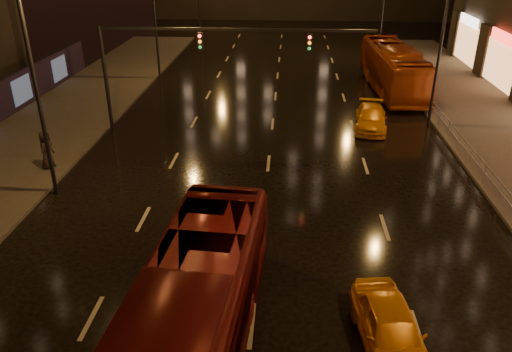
# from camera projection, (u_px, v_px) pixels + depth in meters

# --- Properties ---
(ground) EXTENTS (140.00, 140.00, 0.00)m
(ground) POSITION_uv_depth(u_px,v_px,m) (271.00, 135.00, 29.58)
(ground) COLOR black
(ground) RESTS_ON ground
(sidewalk_left) EXTENTS (7.00, 70.00, 0.15)m
(sidewalk_left) POSITION_uv_depth(u_px,v_px,m) (8.00, 163.00, 25.85)
(sidewalk_left) COLOR #38332D
(sidewalk_left) RESTS_ON ground
(traffic_signal) EXTENTS (15.31, 0.32, 6.20)m
(traffic_signal) POSITION_uv_depth(u_px,v_px,m) (182.00, 54.00, 27.81)
(traffic_signal) COLOR black
(traffic_signal) RESTS_ON ground
(railing_right) EXTENTS (0.05, 56.00, 1.00)m
(railing_right) POSITION_uv_depth(u_px,v_px,m) (460.00, 138.00, 26.79)
(railing_right) COLOR #99999E
(railing_right) RESTS_ON sidewalk_right
(bus_red) EXTENTS (3.60, 11.80, 3.24)m
(bus_red) POSITION_uv_depth(u_px,v_px,m) (188.00, 329.00, 12.80)
(bus_red) COLOR #620F0E
(bus_red) RESTS_ON ground
(bus_curb) EXTENTS (3.37, 12.26, 3.38)m
(bus_curb) POSITION_uv_depth(u_px,v_px,m) (393.00, 68.00, 37.40)
(bus_curb) COLOR #9B3A0F
(bus_curb) RESTS_ON ground
(taxi_near) EXTENTS (2.12, 4.27, 1.40)m
(taxi_near) POSITION_uv_depth(u_px,v_px,m) (391.00, 330.00, 14.06)
(taxi_near) COLOR orange
(taxi_near) RESTS_ON ground
(taxi_far) EXTENTS (2.37, 4.64, 1.29)m
(taxi_far) POSITION_uv_depth(u_px,v_px,m) (371.00, 118.00, 30.41)
(taxi_far) COLOR orange
(taxi_far) RESTS_ON ground
(pedestrian_c) EXTENTS (0.62, 0.95, 1.94)m
(pedestrian_c) POSITION_uv_depth(u_px,v_px,m) (46.00, 150.00, 24.75)
(pedestrian_c) COLOR black
(pedestrian_c) RESTS_ON sidewalk_left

